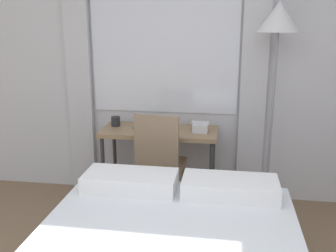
{
  "coord_description": "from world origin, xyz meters",
  "views": [
    {
      "loc": [
        0.33,
        -1.07,
        1.75
      ],
      "look_at": [
        -0.14,
        1.95,
        0.9
      ],
      "focal_mm": 42.0,
      "sensor_mm": 36.0,
      "label": 1
    }
  ],
  "objects_px": {
    "desk": "(159,138)",
    "book": "(150,126)",
    "standing_lamp": "(278,36)",
    "mug": "(116,121)",
    "telephone": "(200,127)",
    "desk_chair": "(160,159)"
  },
  "relations": [
    {
      "from": "standing_lamp",
      "to": "mug",
      "type": "bearing_deg",
      "value": 178.04
    },
    {
      "from": "book",
      "to": "standing_lamp",
      "type": "bearing_deg",
      "value": -1.94
    },
    {
      "from": "desk_chair",
      "to": "telephone",
      "type": "xyz_separation_m",
      "value": [
        0.34,
        0.22,
        0.24
      ]
    },
    {
      "from": "desk_chair",
      "to": "book",
      "type": "bearing_deg",
      "value": 120.2
    },
    {
      "from": "standing_lamp",
      "to": "mug",
      "type": "relative_size",
      "value": 20.6
    },
    {
      "from": "desk_chair",
      "to": "mug",
      "type": "relative_size",
      "value": 10.6
    },
    {
      "from": "desk_chair",
      "to": "book",
      "type": "distance_m",
      "value": 0.37
    },
    {
      "from": "book",
      "to": "mug",
      "type": "xyz_separation_m",
      "value": [
        -0.34,
        0.01,
        0.03
      ]
    },
    {
      "from": "desk",
      "to": "mug",
      "type": "relative_size",
      "value": 11.7
    },
    {
      "from": "desk",
      "to": "book",
      "type": "height_order",
      "value": "book"
    },
    {
      "from": "telephone",
      "to": "book",
      "type": "relative_size",
      "value": 0.51
    },
    {
      "from": "standing_lamp",
      "to": "mug",
      "type": "height_order",
      "value": "standing_lamp"
    },
    {
      "from": "desk",
      "to": "desk_chair",
      "type": "relative_size",
      "value": 1.1
    },
    {
      "from": "standing_lamp",
      "to": "mug",
      "type": "distance_m",
      "value": 1.64
    },
    {
      "from": "desk",
      "to": "mug",
      "type": "bearing_deg",
      "value": 172.27
    },
    {
      "from": "mug",
      "to": "desk",
      "type": "bearing_deg",
      "value": -7.73
    },
    {
      "from": "telephone",
      "to": "book",
      "type": "xyz_separation_m",
      "value": [
        -0.47,
        0.05,
        -0.03
      ]
    },
    {
      "from": "desk",
      "to": "desk_chair",
      "type": "bearing_deg",
      "value": -79.98
    },
    {
      "from": "telephone",
      "to": "book",
      "type": "bearing_deg",
      "value": 173.46
    },
    {
      "from": "mug",
      "to": "desk_chair",
      "type": "bearing_deg",
      "value": -30.83
    },
    {
      "from": "book",
      "to": "mug",
      "type": "bearing_deg",
      "value": 177.97
    },
    {
      "from": "desk",
      "to": "book",
      "type": "distance_m",
      "value": 0.14
    }
  ]
}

